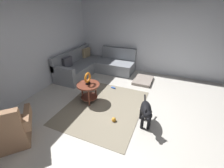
{
  "coord_description": "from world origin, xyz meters",
  "views": [
    {
      "loc": [
        -2.7,
        -0.73,
        2.39
      ],
      "look_at": [
        0.45,
        0.6,
        0.55
      ],
      "focal_mm": 23.99,
      "sensor_mm": 36.0,
      "label": 1
    }
  ],
  "objects_px": {
    "side_table": "(89,88)",
    "dog": "(146,111)",
    "armchair": "(9,131)",
    "sectional_couch": "(93,66)",
    "dog_bed_mat": "(143,80)",
    "dog_toy_ball": "(114,120)",
    "dog_toy_bone": "(113,88)",
    "torus_sculpture": "(88,78)",
    "dog_toy_rope": "(142,110)"
  },
  "relations": [
    {
      "from": "armchair",
      "to": "dog_toy_bone",
      "type": "height_order",
      "value": "armchair"
    },
    {
      "from": "sectional_couch",
      "to": "dog_toy_rope",
      "type": "distance_m",
      "value": 2.81
    },
    {
      "from": "sectional_couch",
      "to": "dog_bed_mat",
      "type": "relative_size",
      "value": 2.81
    },
    {
      "from": "side_table",
      "to": "dog",
      "type": "height_order",
      "value": "dog"
    },
    {
      "from": "torus_sculpture",
      "to": "dog_toy_ball",
      "type": "bearing_deg",
      "value": -117.75
    },
    {
      "from": "armchair",
      "to": "dog_toy_rope",
      "type": "relative_size",
      "value": 6.91
    },
    {
      "from": "sectional_couch",
      "to": "side_table",
      "type": "bearing_deg",
      "value": -154.45
    },
    {
      "from": "dog",
      "to": "dog_toy_rope",
      "type": "bearing_deg",
      "value": -87.84
    },
    {
      "from": "sectional_couch",
      "to": "dog_toy_ball",
      "type": "relative_size",
      "value": 21.84
    },
    {
      "from": "torus_sculpture",
      "to": "dog_toy_ball",
      "type": "distance_m",
      "value": 1.23
    },
    {
      "from": "armchair",
      "to": "dog",
      "type": "xyz_separation_m",
      "value": [
        1.49,
        -2.21,
        0.05
      ]
    },
    {
      "from": "torus_sculpture",
      "to": "dog_bed_mat",
      "type": "relative_size",
      "value": 0.41
    },
    {
      "from": "torus_sculpture",
      "to": "dog_toy_rope",
      "type": "bearing_deg",
      "value": -84.46
    },
    {
      "from": "side_table",
      "to": "dog_toy_ball",
      "type": "distance_m",
      "value": 1.11
    },
    {
      "from": "dog_toy_ball",
      "to": "dog_toy_bone",
      "type": "height_order",
      "value": "dog_toy_ball"
    },
    {
      "from": "side_table",
      "to": "dog_toy_bone",
      "type": "bearing_deg",
      "value": -20.16
    },
    {
      "from": "dog",
      "to": "dog_toy_bone",
      "type": "distance_m",
      "value": 1.79
    },
    {
      "from": "side_table",
      "to": "sectional_couch",
      "type": "bearing_deg",
      "value": 25.55
    },
    {
      "from": "sectional_couch",
      "to": "torus_sculpture",
      "type": "bearing_deg",
      "value": -154.45
    },
    {
      "from": "dog_bed_mat",
      "to": "dog_toy_ball",
      "type": "bearing_deg",
      "value": 175.55
    },
    {
      "from": "sectional_couch",
      "to": "side_table",
      "type": "xyz_separation_m",
      "value": [
        -1.77,
        -0.84,
        0.13
      ]
    },
    {
      "from": "sectional_couch",
      "to": "dog_toy_rope",
      "type": "bearing_deg",
      "value": -125.48
    },
    {
      "from": "torus_sculpture",
      "to": "dog",
      "type": "xyz_separation_m",
      "value": [
        -0.31,
        -1.59,
        -0.33
      ]
    },
    {
      "from": "sectional_couch",
      "to": "dog_toy_ball",
      "type": "xyz_separation_m",
      "value": [
        -2.25,
        -1.77,
        -0.24
      ]
    },
    {
      "from": "sectional_couch",
      "to": "dog_bed_mat",
      "type": "height_order",
      "value": "sectional_couch"
    },
    {
      "from": "side_table",
      "to": "dog_toy_ball",
      "type": "height_order",
      "value": "side_table"
    },
    {
      "from": "dog_bed_mat",
      "to": "dog_toy_ball",
      "type": "distance_m",
      "value": 2.25
    },
    {
      "from": "side_table",
      "to": "dog_bed_mat",
      "type": "bearing_deg",
      "value": -31.95
    },
    {
      "from": "side_table",
      "to": "torus_sculpture",
      "type": "bearing_deg",
      "value": -90.0
    },
    {
      "from": "dog_bed_mat",
      "to": "side_table",
      "type": "bearing_deg",
      "value": 148.05
    },
    {
      "from": "dog_toy_rope",
      "to": "dog",
      "type": "bearing_deg",
      "value": -161.06
    },
    {
      "from": "torus_sculpture",
      "to": "sectional_couch",
      "type": "bearing_deg",
      "value": 25.55
    },
    {
      "from": "dog_toy_bone",
      "to": "dog",
      "type": "bearing_deg",
      "value": -134.15
    },
    {
      "from": "sectional_couch",
      "to": "dog",
      "type": "height_order",
      "value": "sectional_couch"
    },
    {
      "from": "armchair",
      "to": "side_table",
      "type": "relative_size",
      "value": 1.66
    },
    {
      "from": "dog_toy_ball",
      "to": "dog_bed_mat",
      "type": "bearing_deg",
      "value": -4.45
    },
    {
      "from": "dog_bed_mat",
      "to": "dog_toy_ball",
      "type": "xyz_separation_m",
      "value": [
        -2.25,
        0.17,
        0.01
      ]
    },
    {
      "from": "dog_toy_ball",
      "to": "dog_toy_rope",
      "type": "height_order",
      "value": "dog_toy_ball"
    },
    {
      "from": "armchair",
      "to": "side_table",
      "type": "height_order",
      "value": "armchair"
    },
    {
      "from": "dog_toy_ball",
      "to": "side_table",
      "type": "bearing_deg",
      "value": 62.25
    },
    {
      "from": "dog_toy_ball",
      "to": "dog",
      "type": "bearing_deg",
      "value": -75.57
    },
    {
      "from": "dog_toy_ball",
      "to": "sectional_couch",
      "type": "bearing_deg",
      "value": 38.13
    },
    {
      "from": "sectional_couch",
      "to": "dog",
      "type": "bearing_deg",
      "value": -130.47
    },
    {
      "from": "dog_toy_ball",
      "to": "dog_toy_bone",
      "type": "bearing_deg",
      "value": 22.93
    },
    {
      "from": "dog_bed_mat",
      "to": "dog_toy_bone",
      "type": "height_order",
      "value": "dog_bed_mat"
    },
    {
      "from": "dog_bed_mat",
      "to": "dog",
      "type": "distance_m",
      "value": 2.16
    },
    {
      "from": "side_table",
      "to": "dog_toy_rope",
      "type": "height_order",
      "value": "side_table"
    },
    {
      "from": "side_table",
      "to": "torus_sculpture",
      "type": "distance_m",
      "value": 0.29
    },
    {
      "from": "sectional_couch",
      "to": "armchair",
      "type": "xyz_separation_m",
      "value": [
        -3.57,
        -0.22,
        0.03
      ]
    },
    {
      "from": "dog_bed_mat",
      "to": "dog_toy_bone",
      "type": "bearing_deg",
      "value": 138.09
    }
  ]
}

